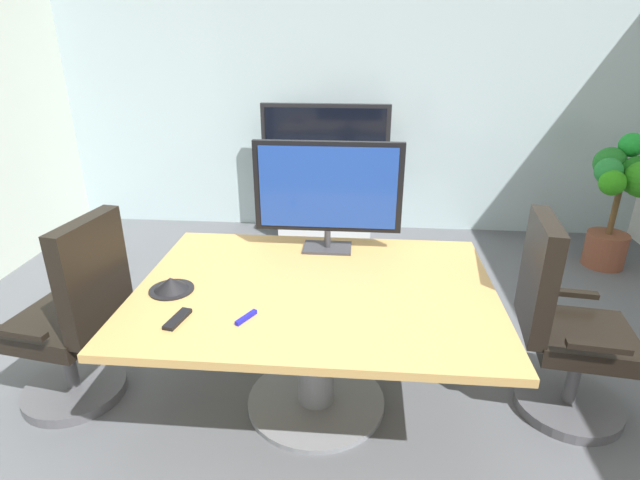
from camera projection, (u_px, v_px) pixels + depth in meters
name	position (u px, v px, depth m)	size (l,w,h in m)	color
ground_plane	(331.00, 406.00, 2.77)	(6.81, 6.81, 0.00)	#515459
wall_back_glass_partition	(351.00, 95.00, 4.84)	(5.81, 0.10, 2.68)	#9EB2B7
conference_table	(316.00, 318.00, 2.58)	(1.79, 1.31, 0.74)	#B2894C
office_chair_left	(76.00, 328.00, 2.67)	(0.63, 0.61, 1.09)	#4C4C51
office_chair_right	(563.00, 336.00, 2.60)	(0.62, 0.60, 1.09)	#4C4C51
tv_monitor	(328.00, 190.00, 2.81)	(0.84, 0.18, 0.64)	#333338
wall_display_unit	(325.00, 194.00, 4.88)	(1.20, 0.36, 1.31)	#B7BABC
potted_plant	(623.00, 192.00, 4.17)	(0.54, 0.56, 1.14)	brown
conference_phone	(171.00, 285.00, 2.46)	(0.22, 0.22, 0.07)	black
remote_control	(178.00, 319.00, 2.21)	(0.05, 0.17, 0.02)	black
whiteboard_marker	(246.00, 317.00, 2.22)	(0.13, 0.02, 0.02)	#1919A5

